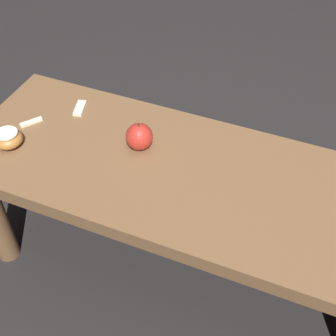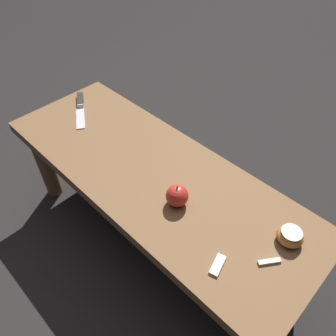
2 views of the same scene
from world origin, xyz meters
TOP-DOWN VIEW (x-y plane):
  - ground_plane at (0.00, 0.00)m, footprint 8.00×8.00m
  - wooden_bench at (0.00, 0.00)m, footprint 1.16×0.43m
  - apple_whole at (0.15, -0.04)m, footprint 0.07×0.07m
  - apple_cut at (0.46, 0.08)m, footprint 0.07×0.07m
  - apple_slice_near_knife at (0.46, -0.01)m, footprint 0.05×0.06m
  - apple_slice_center at (0.37, -0.12)m, footprint 0.04×0.07m

SIDE VIEW (x-z plane):
  - ground_plane at x=0.00m, z-range 0.00..0.00m
  - wooden_bench at x=0.00m, z-range 0.13..0.54m
  - apple_slice_near_knife at x=0.46m, z-range 0.40..0.41m
  - apple_slice_center at x=0.37m, z-range 0.40..0.41m
  - apple_cut at x=0.46m, z-range 0.41..0.45m
  - apple_whole at x=0.15m, z-range 0.40..0.48m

